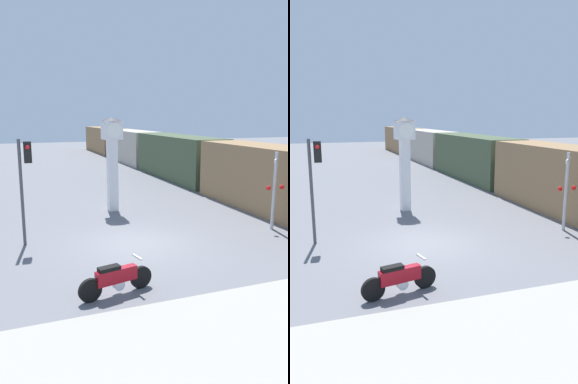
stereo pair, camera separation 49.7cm
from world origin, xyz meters
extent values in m
plane|color=slate|center=(0.00, 0.00, 0.00)|extent=(120.00, 120.00, 0.00)
cube|color=#9E998E|center=(0.00, -7.81, 0.05)|extent=(36.00, 6.00, 0.10)
cylinder|color=black|center=(-1.11, -3.65, 0.33)|extent=(0.67, 0.24, 0.67)
cylinder|color=black|center=(-2.68, -3.97, 0.33)|extent=(0.67, 0.24, 0.67)
cube|color=maroon|center=(-1.90, -3.81, 0.58)|extent=(1.24, 0.49, 0.40)
cube|color=black|center=(-2.11, -3.86, 0.83)|extent=(0.66, 0.38, 0.11)
cylinder|color=silver|center=(-1.84, -3.80, 0.30)|extent=(0.35, 0.28, 0.31)
cube|color=silver|center=(-1.23, -3.67, 0.98)|extent=(0.16, 0.49, 0.04)
cube|color=white|center=(0.61, 5.50, 1.88)|extent=(0.49, 0.49, 3.75)
cube|color=white|center=(0.61, 5.50, 4.22)|extent=(0.93, 0.93, 0.93)
cylinder|color=white|center=(0.61, 5.02, 4.22)|extent=(0.74, 0.02, 0.74)
cone|color=#333338|center=(0.61, 5.50, 4.78)|extent=(1.12, 1.12, 0.20)
cube|color=olive|center=(8.44, 2.10, 1.70)|extent=(2.80, 11.30, 3.40)
cube|color=#425138|center=(8.44, 14.00, 1.70)|extent=(2.80, 11.30, 3.40)
cube|color=#ADA393|center=(8.44, 25.90, 1.70)|extent=(2.80, 11.30, 3.40)
cube|color=olive|center=(8.44, 37.80, 1.70)|extent=(2.80, 11.30, 3.40)
cylinder|color=#47474C|center=(-4.08, 1.41, 2.05)|extent=(0.12, 0.12, 4.10)
cube|color=black|center=(-3.78, 1.41, 3.60)|extent=(0.28, 0.24, 0.80)
sphere|color=red|center=(-3.78, 1.26, 3.80)|extent=(0.16, 0.16, 0.16)
cylinder|color=#B7B7BC|center=(6.32, -0.18, 1.71)|extent=(0.14, 0.14, 3.42)
cube|color=white|center=(6.32, -0.18, 3.07)|extent=(0.82, 0.82, 0.14)
sphere|color=red|center=(5.97, -0.23, 1.88)|extent=(0.20, 0.20, 0.20)
sphere|color=red|center=(6.67, -0.23, 1.88)|extent=(0.20, 0.20, 0.20)
camera|label=1|loc=(-4.55, -13.19, 4.92)|focal=35.00mm
camera|label=2|loc=(-4.08, -13.35, 4.92)|focal=35.00mm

